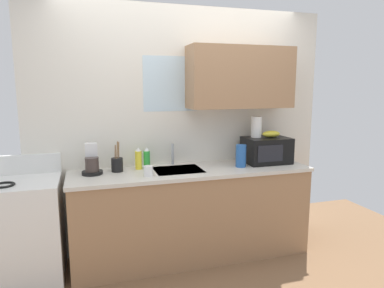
{
  "coord_description": "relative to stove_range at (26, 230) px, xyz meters",
  "views": [
    {
      "loc": [
        -0.97,
        -3.17,
        1.71
      ],
      "look_at": [
        0.0,
        0.0,
        1.15
      ],
      "focal_mm": 32.57,
      "sensor_mm": 36.0,
      "label": 1
    }
  ],
  "objects": [
    {
      "name": "cereal_canister",
      "position": [
        2.02,
        -0.05,
        0.55
      ],
      "size": [
        0.1,
        0.1,
        0.23
      ],
      "primitive_type": "cylinder",
      "color": "#2659A5",
      "rests_on": "counter_unit"
    },
    {
      "name": "dish_soap_bottle_yellow",
      "position": [
        1.02,
        0.15,
        0.54
      ],
      "size": [
        0.07,
        0.07,
        0.21
      ],
      "color": "yellow",
      "rests_on": "counter_unit"
    },
    {
      "name": "paper_towel_roll",
      "position": [
        2.26,
        0.1,
        0.82
      ],
      "size": [
        0.11,
        0.11,
        0.22
      ],
      "primitive_type": "cylinder",
      "color": "white",
      "rests_on": "microwave"
    },
    {
      "name": "banana_bunch",
      "position": [
        2.41,
        0.05,
        0.75
      ],
      "size": [
        0.2,
        0.11,
        0.07
      ],
      "primitive_type": "ellipsoid",
      "color": "gold",
      "rests_on": "microwave"
    },
    {
      "name": "counter_unit",
      "position": [
        1.52,
        -0.0,
        0.0
      ],
      "size": [
        2.35,
        0.63,
        0.9
      ],
      "color": "#9E7551",
      "rests_on": "ground"
    },
    {
      "name": "microwave",
      "position": [
        2.36,
        0.04,
        0.58
      ],
      "size": [
        0.46,
        0.35,
        0.27
      ],
      "color": "black",
      "rests_on": "counter_unit"
    },
    {
      "name": "kitchen_wall_assembly",
      "position": [
        1.64,
        0.3,
        0.91
      ],
      "size": [
        3.12,
        0.42,
        2.5
      ],
      "color": "silver",
      "rests_on": "ground"
    },
    {
      "name": "utensil_crock",
      "position": [
        0.81,
        0.12,
        0.51
      ],
      "size": [
        0.11,
        0.11,
        0.29
      ],
      "color": "black",
      "rests_on": "counter_unit"
    },
    {
      "name": "stove_range",
      "position": [
        0.0,
        0.0,
        0.0
      ],
      "size": [
        0.6,
        0.6,
        1.08
      ],
      "color": "white",
      "rests_on": "ground"
    },
    {
      "name": "sink_faucet",
      "position": [
        1.38,
        0.24,
        0.55
      ],
      "size": [
        0.03,
        0.03,
        0.22
      ],
      "primitive_type": "cylinder",
      "color": "#B2B5BA",
      "rests_on": "counter_unit"
    },
    {
      "name": "dish_soap_bottle_green",
      "position": [
        1.1,
        0.17,
        0.54
      ],
      "size": [
        0.06,
        0.06,
        0.21
      ],
      "color": "green",
      "rests_on": "counter_unit"
    },
    {
      "name": "mug_white",
      "position": [
        1.06,
        -0.14,
        0.49
      ],
      "size": [
        0.08,
        0.08,
        0.09
      ],
      "primitive_type": "cylinder",
      "color": "white",
      "rests_on": "counter_unit"
    },
    {
      "name": "coffee_maker",
      "position": [
        0.58,
        0.1,
        0.55
      ],
      "size": [
        0.19,
        0.21,
        0.28
      ],
      "color": "black",
      "rests_on": "counter_unit"
    }
  ]
}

